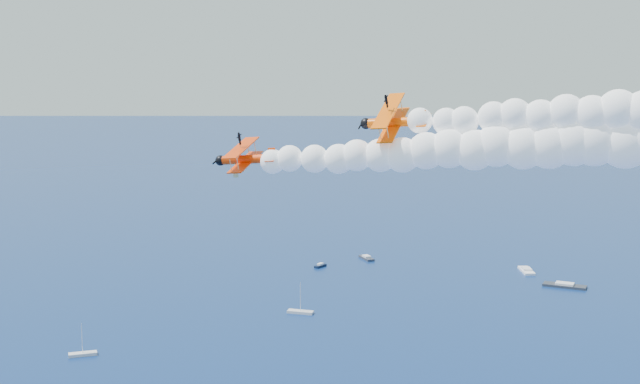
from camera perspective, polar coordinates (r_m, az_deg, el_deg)
The scene contains 3 objects.
biplane_lead at distance 98.26m, azimuth 5.05°, elevation 4.66°, with size 8.06×9.04×5.45m, color #FF5D05, non-canonical shape.
biplane_trail at distance 101.38m, azimuth -4.88°, elevation 2.19°, with size 7.73×8.67×5.23m, color #FC3905, non-canonical shape.
smoke_trail_trail at distance 95.26m, azimuth 12.54°, elevation 2.98°, with size 58.09×25.14×11.32m, color white, non-canonical shape.
Camera 1 is at (52.42, -58.76, 64.55)m, focal length 47.93 mm.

